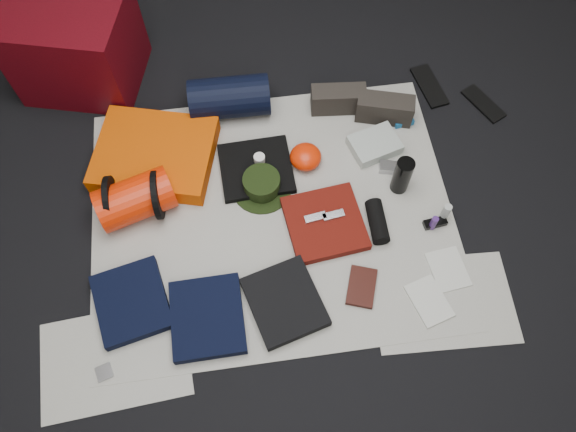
{
  "coord_description": "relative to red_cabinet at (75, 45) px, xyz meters",
  "views": [
    {
      "loc": [
        -0.09,
        -1.14,
        2.24
      ],
      "look_at": [
        0.06,
        -0.07,
        0.1
      ],
      "focal_mm": 35.0,
      "sensor_mm": 36.0,
      "label": 1
    }
  ],
  "objects": [
    {
      "name": "floor",
      "position": [
        0.83,
        -0.92,
        -0.23
      ],
      "size": [
        4.5,
        4.5,
        0.02
      ],
      "primitive_type": "cube",
      "color": "black",
      "rests_on": "ground"
    },
    {
      "name": "newspaper_mat",
      "position": [
        0.83,
        -0.92,
        -0.22
      ],
      "size": [
        1.6,
        1.3,
        0.01
      ],
      "primitive_type": "cube",
      "color": "beige",
      "rests_on": "floor"
    },
    {
      "name": "newspaper_sheet_front_left",
      "position": [
        0.13,
        -1.47,
        -0.22
      ],
      "size": [
        0.61,
        0.44,
        0.0
      ],
      "primitive_type": "cube",
      "rotation": [
        0.0,
        0.0,
        0.07
      ],
      "color": "beige",
      "rests_on": "floor"
    },
    {
      "name": "newspaper_sheet_front_right",
      "position": [
        1.48,
        -1.42,
        -0.22
      ],
      "size": [
        0.6,
        0.43,
        0.0
      ],
      "primitive_type": "cube",
      "rotation": [
        0.0,
        0.0,
        -0.05
      ],
      "color": "beige",
      "rests_on": "floor"
    },
    {
      "name": "red_cabinet",
      "position": [
        0.0,
        0.0,
        0.0
      ],
      "size": [
        0.64,
        0.57,
        0.45
      ],
      "primitive_type": "cube",
      "rotation": [
        0.0,
        0.0,
        -0.26
      ],
      "color": "#4A050C",
      "rests_on": "floor"
    },
    {
      "name": "sleeping_pad",
      "position": [
        0.32,
        -0.56,
        -0.17
      ],
      "size": [
        0.62,
        0.56,
        0.1
      ],
      "primitive_type": "cube",
      "rotation": [
        0.0,
        0.0,
        -0.27
      ],
      "color": "#D04902",
      "rests_on": "newspaper_mat"
    },
    {
      "name": "stuff_sack",
      "position": [
        0.24,
        -0.81,
        -0.12
      ],
      "size": [
        0.37,
        0.28,
        0.19
      ],
      "primitive_type": "cylinder",
      "rotation": [
        0.0,
        1.57,
        0.3
      ],
      "color": "red",
      "rests_on": "newspaper_mat"
    },
    {
      "name": "sack_strap_left",
      "position": [
        0.14,
        -0.81,
        -0.11
      ],
      "size": [
        0.02,
        0.22,
        0.22
      ],
      "primitive_type": "cylinder",
      "rotation": [
        0.0,
        1.57,
        0.0
      ],
      "color": "black",
      "rests_on": "newspaper_mat"
    },
    {
      "name": "sack_strap_right",
      "position": [
        0.34,
        -0.81,
        -0.11
      ],
      "size": [
        0.03,
        0.22,
        0.22
      ],
      "primitive_type": "cylinder",
      "rotation": [
        0.0,
        1.57,
        0.0
      ],
      "color": "black",
      "rests_on": "newspaper_mat"
    },
    {
      "name": "navy_duffel",
      "position": [
        0.7,
        -0.32,
        -0.12
      ],
      "size": [
        0.39,
        0.21,
        0.2
      ],
      "primitive_type": "cylinder",
      "rotation": [
        0.0,
        1.57,
        -0.02
      ],
      "color": "black",
      "rests_on": "newspaper_mat"
    },
    {
      "name": "boonie_brim",
      "position": [
        0.8,
        -0.78,
        -0.22
      ],
      "size": [
        0.33,
        0.33,
        0.01
      ],
      "primitive_type": "cylinder",
      "rotation": [
        0.0,
        0.0,
        -0.23
      ],
      "color": "black",
      "rests_on": "newspaper_mat"
    },
    {
      "name": "boonie_crown",
      "position": [
        0.8,
        -0.78,
        -0.17
      ],
      "size": [
        0.17,
        0.17,
        0.07
      ],
      "primitive_type": "cylinder",
      "color": "black",
      "rests_on": "boonie_brim"
    },
    {
      "name": "hiking_boot_left",
      "position": [
        1.22,
        -0.37,
        -0.15
      ],
      "size": [
        0.27,
        0.12,
        0.13
      ],
      "primitive_type": "cube",
      "rotation": [
        0.0,
        0.0,
        -0.09
      ],
      "color": "#2A2621",
      "rests_on": "newspaper_mat"
    },
    {
      "name": "hiking_boot_right",
      "position": [
        1.43,
        -0.46,
        -0.15
      ],
      "size": [
        0.29,
        0.17,
        0.13
      ],
      "primitive_type": "cube",
      "rotation": [
        0.0,
        0.0,
        -0.28
      ],
      "color": "#2A2621",
      "rests_on": "newspaper_mat"
    },
    {
      "name": "flip_flop_left",
      "position": [
        1.7,
        -0.31,
        -0.22
      ],
      "size": [
        0.14,
        0.28,
        0.01
      ],
      "primitive_type": "cube",
      "rotation": [
        0.0,
        0.0,
        0.18
      ],
      "color": "black",
      "rests_on": "floor"
    },
    {
      "name": "flip_flop_right",
      "position": [
        1.94,
        -0.45,
        -0.22
      ],
      "size": [
        0.18,
        0.25,
        0.01
      ],
      "primitive_type": "cube",
      "rotation": [
        0.0,
        0.0,
        0.46
      ],
      "color": "black",
      "rests_on": "floor"
    },
    {
      "name": "trousers_navy_a",
      "position": [
        0.2,
        -1.25,
        -0.19
      ],
      "size": [
        0.34,
        0.37,
        0.05
      ],
      "primitive_type": "cube",
      "rotation": [
        0.0,
        0.0,
        0.22
      ],
      "color": "black",
      "rests_on": "newspaper_mat"
    },
    {
      "name": "trousers_navy_b",
      "position": [
        0.51,
        -1.36,
        -0.19
      ],
      "size": [
        0.29,
        0.33,
        0.05
      ],
      "primitive_type": "cube",
      "rotation": [
        0.0,
        0.0,
        0.01
      ],
      "color": "black",
      "rests_on": "newspaper_mat"
    },
    {
      "name": "trousers_charcoal",
      "position": [
        0.82,
        -1.34,
        -0.19
      ],
      "size": [
        0.35,
        0.38,
        0.05
      ],
      "primitive_type": "cube",
      "rotation": [
        0.0,
        0.0,
        0.26
      ],
      "color": "black",
      "rests_on": "newspaper_mat"
    },
    {
      "name": "black_tshirt",
      "position": [
        0.78,
        -0.68,
        -0.2
      ],
      "size": [
        0.34,
        0.32,
        0.03
      ],
      "primitive_type": "cube",
      "rotation": [
        0.0,
        0.0,
        0.03
      ],
      "color": "black",
      "rests_on": "newspaper_mat"
    },
    {
      "name": "red_shirt",
      "position": [
        1.05,
        -1.01,
        -0.2
      ],
      "size": [
        0.36,
        0.36,
        0.04
      ],
      "primitive_type": "cube",
      "rotation": [
        0.0,
        0.0,
        0.11
      ],
      "color": "#591009",
      "rests_on": "newspaper_mat"
    },
    {
      "name": "orange_stuff_sack",
      "position": [
        1.01,
        -0.67,
        -0.17
      ],
      "size": [
        0.17,
        0.17,
        0.1
      ],
      "primitive_type": "ellipsoid",
      "rotation": [
        0.0,
        0.0,
        0.13
      ],
      "color": "red",
      "rests_on": "newspaper_mat"
    },
    {
      "name": "first_aid_pouch",
      "position": [
        1.35,
        -0.63,
        -0.19
      ],
      "size": [
        0.26,
        0.22,
        0.06
      ],
      "primitive_type": "cube",
      "rotation": [
        0.0,
        0.0,
        0.28
      ],
      "color": "#9BA49C",
      "rests_on": "newspaper_mat"
    },
    {
      "name": "water_bottle",
      "position": [
        1.42,
        -0.86,
        -0.12
      ],
      "size": [
        0.08,
        0.08,
        0.2
      ],
      "primitive_type": "cylinder",
      "rotation": [
        0.0,
        0.0,
        -0.04
      ],
      "color": "black",
      "rests_on": "newspaper_mat"
    },
    {
      "name": "speaker",
      "position": [
        1.27,
        -1.04,
        -0.18
      ],
      "size": [
        0.08,
        0.2,
        0.08
      ],
      "primitive_type": "cylinder",
      "rotation": [
        1.57,
        0.0,
        -0.01
      ],
      "color": "black",
      "rests_on": "newspaper_mat"
    },
    {
      "name": "compact_camera",
      "position": [
        1.39,
        -0.76,
        -0.2
      ],
      "size": [
        0.1,
        0.07,
        0.04
      ],
      "primitive_type": "cube",
      "rotation": [
        0.0,
        0.0,
        -0.23
      ],
      "color": "#AAAAAF",
      "rests_on": "newspaper_mat"
    },
    {
      "name": "cyan_case",
      "position": [
        1.52,
        -0.51,
        -0.2
      ],
      "size": [
        0.1,
        0.07,
        0.03
      ],
      "primitive_type": "cube",
      "rotation": [
        0.0,
        0.0,
        0.13
      ],
      "color": "#0E5088",
      "rests_on": "newspaper_mat"
    },
    {
      "name": "toiletry_purple",
      "position": [
        1.51,
        -1.08,
        -0.18
      ],
      "size": [
        0.04,
        0.04,
        0.09
      ],
      "primitive_type": "cylinder",
      "rotation": [
        0.0,
        0.0,
        -0.38
      ],
      "color": "#422067",
      "rests_on": "newspaper_mat"
    },
    {
      "name": "toiletry_clear",
      "position": [
        1.58,
        -1.04,
        -0.17
      ],
      "size": [
        0.04,
        0.04,
        0.1
      ],
      "primitive_type": "cylinder",
      "rotation": [
        0.0,
        0.0,
        -0.29
      ],
      "color": "#A0A4A0",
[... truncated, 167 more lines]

